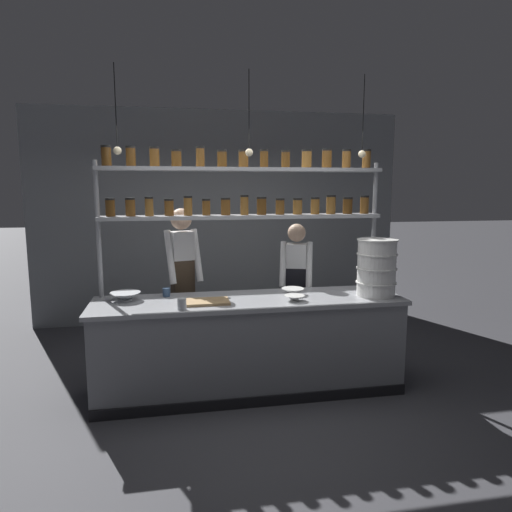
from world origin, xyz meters
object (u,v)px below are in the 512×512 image
Objects in this scene: serving_cup_front at (166,292)px; cutting_board at (207,302)px; serving_cup_by_board at (182,304)px; spice_shelf_unit at (245,196)px; prep_bowl_center_back at (293,291)px; chef_left at (183,277)px; chef_center at (296,284)px; prep_bowl_near_left at (125,297)px; prep_bowl_center_front at (295,298)px; container_stack at (377,268)px.

cutting_board is at bearing -41.44° from serving_cup_front.
serving_cup_by_board is at bearing -140.75° from cutting_board.
spice_shelf_unit is 7.11× the size of cutting_board.
prep_bowl_center_back is 1.16m from serving_cup_by_board.
spice_shelf_unit reaches higher than prep_bowl_center_back.
cutting_board is 3.91× the size of serving_cup_by_board.
chef_center is (1.26, 0.02, -0.13)m from chef_left.
spice_shelf_unit reaches higher than prep_bowl_near_left.
chef_center is at bearing 16.08° from prep_bowl_near_left.
spice_shelf_unit reaches higher than chef_center.
container_stack is at bearing 3.76° from prep_bowl_center_front.
cutting_board is 2.07× the size of prep_bowl_center_front.
serving_cup_front is 0.54m from serving_cup_by_board.
prep_bowl_center_back is at bearing -42.36° from chef_left.
serving_cup_by_board is (-1.10, -0.38, 0.02)m from prep_bowl_center_back.
prep_bowl_near_left reaches higher than cutting_board.
prep_bowl_center_front is 1.06m from serving_cup_by_board.
spice_shelf_unit is at bearing 42.95° from serving_cup_by_board.
cutting_board is at bearing 175.26° from prep_bowl_center_front.
serving_cup_by_board is at bearing -161.07° from prep_bowl_center_back.
serving_cup_front reaches higher than prep_bowl_near_left.
prep_bowl_center_front is at bearing -53.34° from chef_left.
chef_left is 7.78× the size of prep_bowl_center_back.
cutting_board is (-1.65, 0.01, -0.27)m from container_stack.
container_stack is 0.88m from prep_bowl_center_front.
chef_left is 0.93m from serving_cup_by_board.
container_stack reaches higher than serving_cup_front.
cutting_board is (-1.05, -0.75, 0.04)m from chef_center.
chef_left is 2.01m from container_stack.
prep_bowl_near_left is 1.61m from prep_bowl_center_back.
chef_center is at bearing 127.95° from container_stack.
prep_bowl_center_front is at bearing -101.25° from prep_bowl_center_back.
container_stack is 5.47× the size of serving_cup_by_board.
prep_bowl_near_left is at bearing -146.35° from chef_center.
chef_left is 1.29m from prep_bowl_center_front.
prep_bowl_center_back is (1.07, -0.55, -0.07)m from chef_left.
chef_center reaches higher than cutting_board.
prep_bowl_center_front is at bearing -4.74° from cutting_board.
serving_cup_front is (-1.19, 0.40, 0.02)m from prep_bowl_center_front.
container_stack is at bearing -34.48° from chef_center.
prep_bowl_center_front is at bearing -88.83° from chef_center.
chef_left is at bearing 105.51° from cutting_board.
prep_bowl_near_left is (-1.17, -0.18, -0.93)m from spice_shelf_unit.
serving_cup_front is (-0.17, -0.40, -0.06)m from chef_left.
container_stack is at bearing 5.47° from serving_cup_by_board.
prep_bowl_near_left is 0.39m from serving_cup_front.
cutting_board is at bearing -135.14° from spice_shelf_unit.
prep_bowl_near_left is 1.25× the size of prep_bowl_center_back.
container_stack reaches higher than prep_bowl_center_back.
container_stack is (0.60, -0.77, 0.30)m from chef_center.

